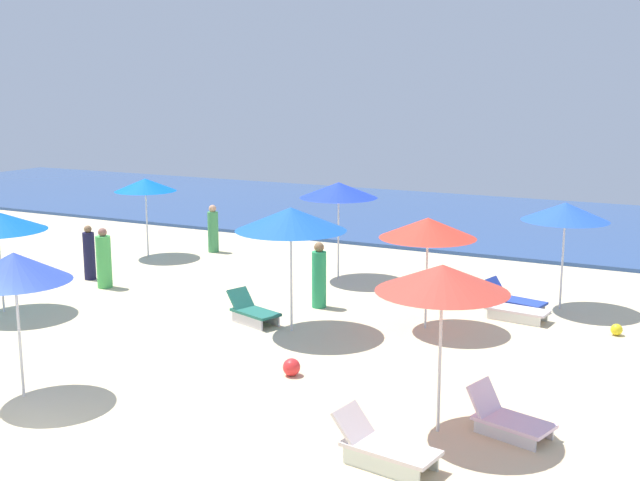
% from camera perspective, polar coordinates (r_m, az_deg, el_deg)
% --- Properties ---
extents(ocean, '(60.00, 13.17, 0.12)m').
position_cam_1_polar(ocean, '(32.51, 10.25, 1.54)').
color(ocean, '#2B4C88').
rests_on(ocean, ground_plane).
extents(umbrella_0, '(1.92, 1.92, 2.48)m').
position_cam_1_polar(umbrella_0, '(25.51, -12.37, 3.90)').
color(umbrella_0, silver).
rests_on(umbrella_0, ground_plane).
extents(umbrella_3, '(2.43, 2.43, 2.77)m').
position_cam_1_polar(umbrella_3, '(17.21, -2.10, 1.54)').
color(umbrella_3, silver).
rests_on(umbrella_3, ground_plane).
extents(lounge_chair_3_0, '(1.42, 0.96, 0.72)m').
position_cam_1_polar(lounge_chair_3_0, '(18.34, -4.84, -5.06)').
color(lounge_chair_3_0, silver).
rests_on(lounge_chair_3_0, ground_plane).
extents(umbrella_4, '(2.15, 2.15, 2.72)m').
position_cam_1_polar(umbrella_4, '(21.98, 1.34, 3.61)').
color(umbrella_4, silver).
rests_on(umbrella_4, ground_plane).
extents(umbrella_5, '(2.14, 2.14, 2.51)m').
position_cam_1_polar(umbrella_5, '(17.59, 7.71, 0.89)').
color(umbrella_5, silver).
rests_on(umbrella_5, ground_plane).
extents(umbrella_6, '(2.06, 2.06, 2.69)m').
position_cam_1_polar(umbrella_6, '(12.24, 8.73, -2.69)').
color(umbrella_6, silver).
rests_on(umbrella_6, ground_plane).
extents(lounge_chair_6_0, '(1.60, 0.84, 0.73)m').
position_cam_1_polar(lounge_chair_6_0, '(11.80, 4.57, -14.45)').
color(lounge_chair_6_0, silver).
rests_on(lounge_chair_6_0, ground_plane).
extents(lounge_chair_6_1, '(1.41, 0.95, 0.73)m').
position_cam_1_polar(lounge_chair_6_1, '(13.06, 13.21, -12.26)').
color(lounge_chair_6_1, silver).
rests_on(lounge_chair_6_1, ground_plane).
extents(umbrella_7, '(2.07, 2.07, 2.61)m').
position_cam_1_polar(umbrella_7, '(19.84, 17.12, 1.97)').
color(umbrella_7, silver).
rests_on(umbrella_7, ground_plane).
extents(lounge_chair_7_0, '(1.53, 0.88, 0.71)m').
position_cam_1_polar(lounge_chair_7_0, '(19.89, 13.63, -4.14)').
color(lounge_chair_7_0, silver).
rests_on(lounge_chair_7_0, ground_plane).
extents(lounge_chair_7_1, '(1.54, 0.75, 0.71)m').
position_cam_1_polar(lounge_chair_7_1, '(19.09, 13.61, -4.76)').
color(lounge_chair_7_1, silver).
rests_on(lounge_chair_7_1, ground_plane).
extents(umbrella_8, '(1.91, 1.91, 2.58)m').
position_cam_1_polar(umbrella_8, '(14.48, -21.00, -1.79)').
color(umbrella_8, silver).
rests_on(umbrella_8, ground_plane).
extents(beachgoer_0, '(0.46, 0.46, 1.62)m').
position_cam_1_polar(beachgoer_0, '(22.07, -15.17, -1.38)').
color(beachgoer_0, '#4AB554').
rests_on(beachgoer_0, ground_plane).
extents(beachgoer_1, '(0.49, 0.49, 1.62)m').
position_cam_1_polar(beachgoer_1, '(19.42, -0.07, -2.63)').
color(beachgoer_1, '#2CA05F').
rests_on(beachgoer_1, ground_plane).
extents(beachgoer_2, '(0.44, 0.44, 1.55)m').
position_cam_1_polar(beachgoer_2, '(26.06, -7.64, 0.75)').
color(beachgoer_2, '#449555').
rests_on(beachgoer_2, ground_plane).
extents(beachgoer_3, '(0.41, 0.41, 1.53)m').
position_cam_1_polar(beachgoer_3, '(23.10, -16.15, -0.95)').
color(beachgoer_3, '#1A193C').
rests_on(beachgoer_3, ground_plane).
extents(beach_ball_1, '(0.33, 0.33, 0.33)m').
position_cam_1_polar(beach_ball_1, '(15.12, -2.05, -9.02)').
color(beach_ball_1, red).
rests_on(beach_ball_1, ground_plane).
extents(beach_ball_2, '(0.26, 0.26, 0.26)m').
position_cam_1_polar(beach_ball_2, '(18.59, 20.42, -5.98)').
color(beach_ball_2, yellow).
rests_on(beach_ball_2, ground_plane).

